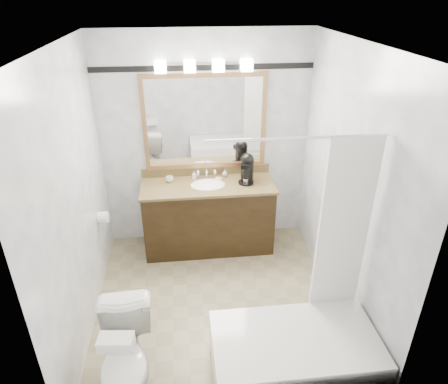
% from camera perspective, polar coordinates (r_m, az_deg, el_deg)
% --- Properties ---
extents(room, '(2.42, 2.62, 2.52)m').
position_cam_1_polar(room, '(3.49, -1.15, -0.46)').
color(room, gray).
rests_on(room, ground).
extents(vanity, '(1.53, 0.58, 0.97)m').
position_cam_1_polar(vanity, '(4.77, -2.23, -3.30)').
color(vanity, black).
rests_on(vanity, ground).
extents(mirror, '(1.40, 0.04, 1.10)m').
position_cam_1_polar(mirror, '(4.57, -2.74, 9.89)').
color(mirror, '#AA7B4D').
rests_on(mirror, room).
extents(vanity_light_bar, '(1.02, 0.14, 0.12)m').
position_cam_1_polar(vanity_light_bar, '(4.37, -2.88, 17.61)').
color(vanity_light_bar, silver).
rests_on(vanity_light_bar, room).
extents(accent_stripe, '(2.40, 0.01, 0.06)m').
position_cam_1_polar(accent_stripe, '(4.44, -2.93, 17.33)').
color(accent_stripe, black).
rests_on(accent_stripe, room).
extents(bathtub, '(1.30, 0.75, 1.96)m').
position_cam_1_polar(bathtub, '(3.49, 10.30, -21.36)').
color(bathtub, white).
rests_on(bathtub, ground).
extents(tp_roll, '(0.11, 0.12, 0.12)m').
position_cam_1_polar(tp_roll, '(4.41, -16.88, -3.49)').
color(tp_roll, white).
rests_on(tp_roll, room).
extents(toilet, '(0.45, 0.74, 0.73)m').
position_cam_1_polar(toilet, '(3.35, -13.80, -22.37)').
color(toilet, white).
rests_on(toilet, ground).
extents(tissue_box, '(0.24, 0.15, 0.09)m').
position_cam_1_polar(tissue_box, '(2.91, -15.18, -20.08)').
color(tissue_box, white).
rests_on(tissue_box, toilet).
extents(coffee_maker, '(0.19, 0.22, 0.34)m').
position_cam_1_polar(coffee_maker, '(4.58, 3.32, 3.54)').
color(coffee_maker, black).
rests_on(coffee_maker, vanity).
extents(cup_left, '(0.10, 0.10, 0.07)m').
position_cam_1_polar(cup_left, '(4.65, -7.78, 1.82)').
color(cup_left, white).
rests_on(cup_left, vanity).
extents(soap_bottle_a, '(0.05, 0.05, 0.09)m').
position_cam_1_polar(soap_bottle_a, '(4.69, -4.29, 2.39)').
color(soap_bottle_a, white).
rests_on(soap_bottle_a, vanity).
extents(soap_bottle_b, '(0.07, 0.07, 0.08)m').
position_cam_1_polar(soap_bottle_b, '(4.75, 0.11, 2.74)').
color(soap_bottle_b, white).
rests_on(soap_bottle_b, vanity).
extents(soap_bar, '(0.08, 0.07, 0.02)m').
position_cam_1_polar(soap_bar, '(4.68, -0.81, 1.93)').
color(soap_bar, beige).
rests_on(soap_bar, vanity).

